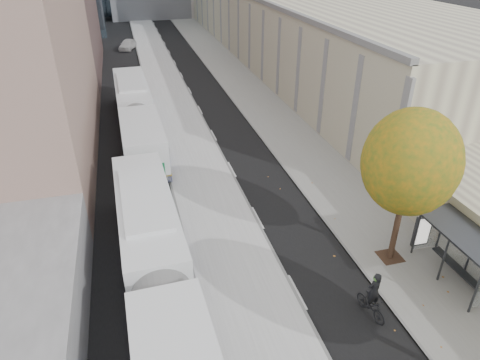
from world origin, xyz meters
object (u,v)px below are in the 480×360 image
object	(u,v)px
bus_near	(158,277)
bus_far	(136,114)
bus_shelter	(466,240)
distant_car	(128,44)
cyclist	(372,300)

from	to	relation	value
bus_near	bus_far	distance (m)	19.15
bus_shelter	bus_far	distance (m)	24.65
bus_shelter	bus_near	size ratio (longest dim) A/B	0.24
bus_near	distant_car	bearing A→B (deg)	87.56
bus_far	bus_shelter	bearing A→B (deg)	-59.37
bus_shelter	bus_near	xyz separation A→B (m)	(-13.23, 1.73, -0.55)
bus_far	cyclist	world-z (taller)	bus_far
bus_shelter	distant_car	size ratio (longest dim) A/B	1.06
bus_near	cyclist	world-z (taller)	bus_near
cyclist	distant_car	distance (m)	53.57
distant_car	bus_far	bearing A→B (deg)	-71.47
bus_shelter	bus_near	distance (m)	13.36
bus_far	distant_car	world-z (taller)	bus_far
bus_far	bus_near	bearing A→B (deg)	-91.88
cyclist	bus_shelter	bearing A→B (deg)	1.21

